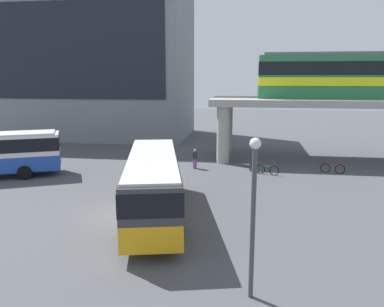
{
  "coord_description": "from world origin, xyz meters",
  "views": [
    {
      "loc": [
        6.47,
        -18.66,
        7.15
      ],
      "look_at": [
        2.84,
        5.93,
        2.2
      ],
      "focal_mm": 35.88,
      "sensor_mm": 36.0,
      "label": 1
    }
  ],
  "objects_px": {
    "station_building": "(87,62)",
    "bus_main": "(153,179)",
    "bicycle_red": "(333,168)",
    "pedestrian_at_kerb": "(195,159)",
    "pedestrian_waiting_near_stop": "(140,159)",
    "bicycle_green": "(267,170)",
    "train": "(377,75)",
    "pedestrian_by_bike_rack": "(255,158)"
  },
  "relations": [
    {
      "from": "bus_main",
      "to": "bicycle_green",
      "type": "height_order",
      "value": "bus_main"
    },
    {
      "from": "pedestrian_at_kerb",
      "to": "pedestrian_waiting_near_stop",
      "type": "bearing_deg",
      "value": -165.27
    },
    {
      "from": "pedestrian_waiting_near_stop",
      "to": "pedestrian_at_kerb",
      "type": "bearing_deg",
      "value": 14.73
    },
    {
      "from": "bicycle_red",
      "to": "pedestrian_waiting_near_stop",
      "type": "height_order",
      "value": "pedestrian_waiting_near_stop"
    },
    {
      "from": "train",
      "to": "bicycle_green",
      "type": "xyz_separation_m",
      "value": [
        -9.09,
        -6.24,
        -6.97
      ]
    },
    {
      "from": "bus_main",
      "to": "pedestrian_at_kerb",
      "type": "relative_size",
      "value": 7.21
    },
    {
      "from": "train",
      "to": "pedestrian_at_kerb",
      "type": "relative_size",
      "value": 12.55
    },
    {
      "from": "bicycle_red",
      "to": "pedestrian_at_kerb",
      "type": "distance_m",
      "value": 10.58
    },
    {
      "from": "train",
      "to": "pedestrian_at_kerb",
      "type": "bearing_deg",
      "value": -160.93
    },
    {
      "from": "train",
      "to": "pedestrian_by_bike_rack",
      "type": "xyz_separation_m",
      "value": [
        -10.0,
        -3.99,
        -6.59
      ]
    },
    {
      "from": "bicycle_green",
      "to": "pedestrian_waiting_near_stop",
      "type": "height_order",
      "value": "pedestrian_waiting_near_stop"
    },
    {
      "from": "bus_main",
      "to": "bicycle_red",
      "type": "bearing_deg",
      "value": 44.34
    },
    {
      "from": "bus_main",
      "to": "bicycle_green",
      "type": "xyz_separation_m",
      "value": [
        6.29,
        9.82,
        -1.63
      ]
    },
    {
      "from": "pedestrian_at_kerb",
      "to": "pedestrian_by_bike_rack",
      "type": "xyz_separation_m",
      "value": [
        4.73,
        1.1,
        0.01
      ]
    },
    {
      "from": "bus_main",
      "to": "bicycle_red",
      "type": "distance_m",
      "value": 15.78
    },
    {
      "from": "bicycle_green",
      "to": "pedestrian_waiting_near_stop",
      "type": "distance_m",
      "value": 9.81
    },
    {
      "from": "train",
      "to": "bicycle_green",
      "type": "height_order",
      "value": "train"
    },
    {
      "from": "station_building",
      "to": "bicycle_green",
      "type": "relative_size",
      "value": 14.22
    },
    {
      "from": "bus_main",
      "to": "bicycle_green",
      "type": "distance_m",
      "value": 11.77
    },
    {
      "from": "station_building",
      "to": "pedestrian_waiting_near_stop",
      "type": "relative_size",
      "value": 13.87
    },
    {
      "from": "bus_main",
      "to": "train",
      "type": "bearing_deg",
      "value": 46.22
    },
    {
      "from": "pedestrian_at_kerb",
      "to": "pedestrian_waiting_near_stop",
      "type": "distance_m",
      "value": 4.3
    },
    {
      "from": "train",
      "to": "bicycle_red",
      "type": "distance_m",
      "value": 9.57
    },
    {
      "from": "station_building",
      "to": "bicycle_green",
      "type": "height_order",
      "value": "station_building"
    },
    {
      "from": "bicycle_green",
      "to": "station_building",
      "type": "bearing_deg",
      "value": 141.0
    },
    {
      "from": "pedestrian_at_kerb",
      "to": "bus_main",
      "type": "bearing_deg",
      "value": -93.4
    },
    {
      "from": "bus_main",
      "to": "bicycle_red",
      "type": "relative_size",
      "value": 6.41
    },
    {
      "from": "train",
      "to": "pedestrian_by_bike_rack",
      "type": "height_order",
      "value": "train"
    },
    {
      "from": "station_building",
      "to": "bicycle_green",
      "type": "xyz_separation_m",
      "value": [
        21.16,
        -17.14,
        -8.65
      ]
    },
    {
      "from": "station_building",
      "to": "bus_main",
      "type": "relative_size",
      "value": 2.18
    },
    {
      "from": "pedestrian_by_bike_rack",
      "to": "pedestrian_waiting_near_stop",
      "type": "relative_size",
      "value": 0.89
    },
    {
      "from": "bus_main",
      "to": "pedestrian_waiting_near_stop",
      "type": "distance_m",
      "value": 10.54
    },
    {
      "from": "pedestrian_at_kerb",
      "to": "pedestrian_by_bike_rack",
      "type": "height_order",
      "value": "pedestrian_by_bike_rack"
    },
    {
      "from": "bicycle_green",
      "to": "pedestrian_waiting_near_stop",
      "type": "xyz_separation_m",
      "value": [
        -9.8,
        0.05,
        0.48
      ]
    },
    {
      "from": "bicycle_red",
      "to": "bicycle_green",
      "type": "bearing_deg",
      "value": -166.83
    },
    {
      "from": "station_building",
      "to": "bicycle_red",
      "type": "distance_m",
      "value": 31.81
    },
    {
      "from": "station_building",
      "to": "pedestrian_at_kerb",
      "type": "xyz_separation_m",
      "value": [
        15.53,
        -15.99,
        -8.28
      ]
    },
    {
      "from": "bus_main",
      "to": "pedestrian_at_kerb",
      "type": "bearing_deg",
      "value": 86.6
    },
    {
      "from": "pedestrian_by_bike_rack",
      "to": "bus_main",
      "type": "bearing_deg",
      "value": -114.05
    },
    {
      "from": "pedestrian_by_bike_rack",
      "to": "station_building",
      "type": "bearing_deg",
      "value": 143.68
    },
    {
      "from": "pedestrian_at_kerb",
      "to": "bicycle_green",
      "type": "bearing_deg",
      "value": -11.49
    },
    {
      "from": "bicycle_red",
      "to": "pedestrian_at_kerb",
      "type": "relative_size",
      "value": 1.13
    }
  ]
}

